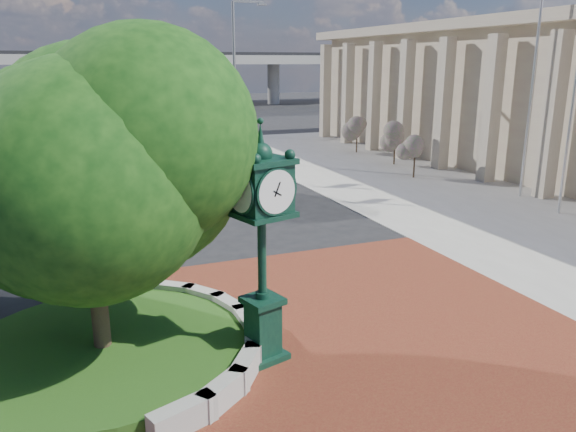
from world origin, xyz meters
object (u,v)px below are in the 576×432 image
(flagpole_b, at_px, (534,74))
(flagpole_a, at_px, (575,87))
(street_lamp_far, at_px, (112,73))
(street_lamp_near, at_px, (238,70))
(post_clock, at_px, (262,236))
(parked_car, at_px, (148,127))

(flagpole_b, bearing_deg, flagpole_a, -104.87)
(flagpole_a, distance_m, street_lamp_far, 42.05)
(street_lamp_near, bearing_deg, street_lamp_far, 104.29)
(flagpole_a, distance_m, flagpole_b, 3.18)
(flagpole_b, height_order, street_lamp_near, flagpole_b)
(post_clock, bearing_deg, street_lamp_far, 88.38)
(flagpole_b, height_order, street_lamp_far, flagpole_b)
(flagpole_a, xyz_separation_m, flagpole_b, (0.81, 3.04, 0.47))
(parked_car, distance_m, street_lamp_far, 8.60)
(flagpole_a, bearing_deg, street_lamp_near, 116.43)
(post_clock, relative_size, street_lamp_far, 0.58)
(flagpole_b, xyz_separation_m, street_lamp_near, (-9.49, 14.43, 0.04))
(flagpole_a, distance_m, street_lamp_near, 19.52)
(parked_car, bearing_deg, flagpole_a, -49.39)
(post_clock, height_order, flagpole_a, flagpole_a)
(post_clock, bearing_deg, flagpole_a, 23.15)
(parked_car, height_order, street_lamp_near, street_lamp_near)
(flagpole_a, relative_size, street_lamp_far, 1.16)
(parked_car, distance_m, flagpole_b, 32.53)
(post_clock, relative_size, flagpole_a, 0.50)
(street_lamp_near, bearing_deg, flagpole_a, -63.57)
(flagpole_b, bearing_deg, street_lamp_far, 112.49)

